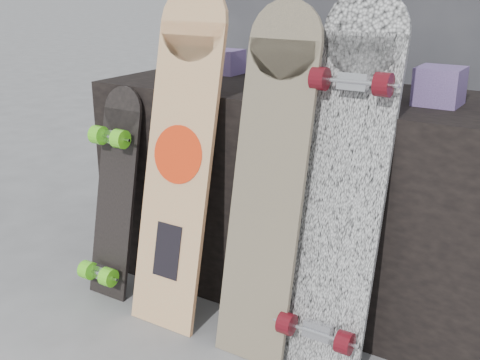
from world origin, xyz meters
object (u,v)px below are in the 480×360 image
Objects in this scene: longboard_geisha at (180,150)px; skateboard_dark at (112,193)px; vendor_table at (306,193)px; longboard_celtic at (270,174)px; longboard_cascadia at (343,180)px.

skateboard_dark is at bearing -176.18° from longboard_geisha.
longboard_celtic is at bearing -80.80° from vendor_table.
longboard_cascadia is (0.59, 0.04, -0.02)m from longboard_geisha.
longboard_cascadia reaches higher than vendor_table.
vendor_table is at bearing 99.20° from longboard_celtic.
skateboard_dark is at bearing -176.01° from longboard_cascadia.
longboard_celtic is 1.41× the size of skateboard_dark.
skateboard_dark is at bearing -146.05° from vendor_table.
longboard_geisha is at bearing -127.24° from vendor_table.
longboard_geisha is 0.38m from skateboard_dark.
longboard_geisha reaches higher than skateboard_dark.
longboard_geisha reaches higher than vendor_table.
longboard_geisha reaches higher than longboard_cascadia.
vendor_table is 1.37× the size of longboard_cascadia.
longboard_geisha is at bearing 177.48° from longboard_celtic.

